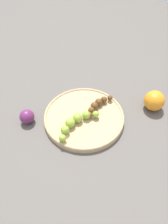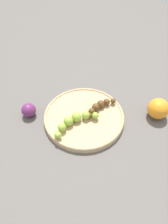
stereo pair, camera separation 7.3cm
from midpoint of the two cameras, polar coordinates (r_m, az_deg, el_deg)
The scene contains 6 objects.
ground_plane at distance 0.76m, azimuth 2.75°, elevation -2.04°, with size 2.40×2.40×0.00m, color #56514C.
fruit_bowl at distance 0.75m, azimuth 2.78°, elevation -1.46°, with size 0.29×0.29×0.02m.
banana_green at distance 0.71m, azimuth 0.16°, elevation -2.56°, with size 0.09×0.16×0.03m.
banana_overripe at distance 0.76m, azimuth 6.93°, elevation 1.41°, with size 0.06×0.13×0.03m.
orange_fruit at distance 0.80m, azimuth 22.13°, elevation 0.70°, with size 0.08×0.08×0.08m, color orange.
plum_purple at distance 0.77m, azimuth -12.30°, elevation 0.33°, with size 0.05×0.05×0.05m, color #662659.
Camera 2 is at (0.26, -0.41, 0.59)m, focal length 33.45 mm.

